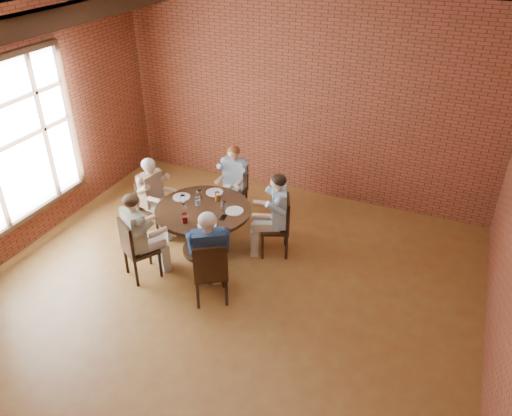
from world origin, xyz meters
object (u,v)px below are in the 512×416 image
at_px(diner_b, 233,182).
at_px(chair_c, 151,204).
at_px(dining_table, 204,221).
at_px(diner_a, 275,215).
at_px(diner_d, 139,236).
at_px(smartphone, 223,217).
at_px(diner_e, 209,257).
at_px(chair_e, 210,271).
at_px(diner_c, 154,197).
at_px(chair_d, 135,247).
at_px(chair_a, 280,224).
at_px(chair_b, 235,187).

height_order(diner_b, chair_c, diner_b).
relative_size(dining_table, diner_a, 1.06).
height_order(chair_c, diner_d, diner_d).
relative_size(diner_b, smartphone, 8.84).
relative_size(diner_b, chair_c, 1.36).
bearing_deg(diner_a, diner_e, -39.02).
relative_size(diner_a, chair_e, 1.38).
distance_m(diner_c, chair_d, 1.14).
bearing_deg(chair_e, chair_c, -67.35).
bearing_deg(diner_b, chair_c, -138.56).
bearing_deg(dining_table, chair_d, -122.09).
bearing_deg(chair_c, diner_a, -74.06).
distance_m(chair_a, chair_d, 2.08).
height_order(chair_e, smartphone, chair_e).
distance_m(dining_table, diner_b, 1.12).
relative_size(chair_b, diner_d, 0.68).
distance_m(diner_a, smartphone, 0.77).
relative_size(diner_c, chair_d, 1.38).
bearing_deg(chair_d, diner_d, -90.00).
distance_m(chair_b, diner_c, 1.36).
height_order(chair_d, smartphone, chair_d).
bearing_deg(chair_a, diner_e, -41.60).
distance_m(chair_a, smartphone, 0.88).
bearing_deg(chair_b, diner_e, -75.94).
relative_size(diner_c, chair_e, 1.35).
xyz_separation_m(chair_a, smartphone, (-0.65, -0.53, 0.25)).
relative_size(chair_a, chair_e, 0.98).
bearing_deg(diner_a, chair_c, -106.01).
bearing_deg(diner_e, diner_d, -35.31).
xyz_separation_m(chair_b, chair_c, (-0.97, -1.01, 0.01)).
bearing_deg(diner_c, chair_e, -116.12).
distance_m(diner_c, diner_e, 1.84).
bearing_deg(chair_e, diner_d, -38.81).
bearing_deg(chair_e, diner_e, -90.00).
xyz_separation_m(chair_b, chair_e, (0.67, -2.15, 0.03)).
xyz_separation_m(chair_a, diner_a, (-0.07, -0.03, 0.15)).
bearing_deg(smartphone, diner_c, 162.20).
relative_size(dining_table, chair_a, 1.50).
xyz_separation_m(dining_table, chair_d, (-0.57, -0.91, -0.03)).
xyz_separation_m(diner_a, chair_c, (-1.98, -0.21, -0.16)).
height_order(diner_a, chair_d, diner_a).
relative_size(dining_table, diner_d, 1.06).
height_order(diner_b, diner_d, diner_d).
xyz_separation_m(dining_table, chair_e, (0.61, -0.96, -0.02)).
height_order(chair_c, diner_e, diner_e).
relative_size(chair_a, diner_d, 0.70).
xyz_separation_m(chair_d, chair_e, (1.18, -0.06, 0.01)).
height_order(chair_d, chair_e, chair_e).
distance_m(diner_b, smartphone, 1.31).
xyz_separation_m(chair_a, diner_e, (-0.46, -1.31, 0.17)).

